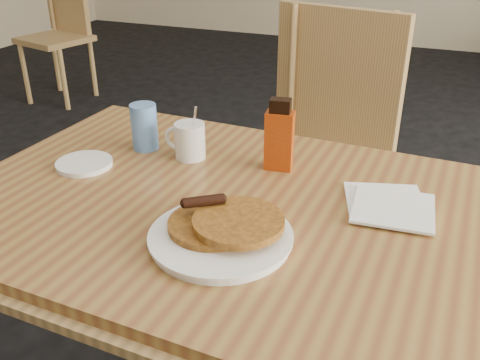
# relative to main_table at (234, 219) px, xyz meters

# --- Properties ---
(main_table) EXTENTS (1.30, 0.91, 0.75)m
(main_table) POSITION_rel_main_table_xyz_m (0.00, 0.00, 0.00)
(main_table) COLOR olive
(main_table) RESTS_ON floor
(chair_main_far) EXTENTS (0.56, 0.56, 1.02)m
(chair_main_far) POSITION_rel_main_table_xyz_m (0.02, 0.76, -0.10)
(chair_main_far) COLOR tan
(chair_main_far) RESTS_ON floor
(chair_wall_extra) EXTENTS (0.51, 0.52, 0.94)m
(chair_wall_extra) POSITION_rel_main_table_xyz_m (-2.32, 2.29, -0.15)
(chair_wall_extra) COLOR tan
(chair_wall_extra) RESTS_ON floor
(pancake_plate) EXTENTS (0.27, 0.27, 0.07)m
(pancake_plate) POSITION_rel_main_table_xyz_m (0.03, -0.14, 0.06)
(pancake_plate) COLOR white
(pancake_plate) RESTS_ON main_table
(coffee_mug) EXTENTS (0.11, 0.08, 0.14)m
(coffee_mug) POSITION_rel_main_table_xyz_m (-0.19, 0.17, 0.09)
(coffee_mug) COLOR white
(coffee_mug) RESTS_ON main_table
(syrup_bottle) EXTENTS (0.07, 0.05, 0.17)m
(syrup_bottle) POSITION_rel_main_table_xyz_m (0.03, 0.20, 0.12)
(syrup_bottle) COLOR maroon
(syrup_bottle) RESTS_ON main_table
(napkin_stack) EXTENTS (0.21, 0.22, 0.01)m
(napkin_stack) POSITION_rel_main_table_xyz_m (0.31, 0.10, 0.05)
(napkin_stack) COLOR white
(napkin_stack) RESTS_ON main_table
(blue_tumbler) EXTENTS (0.09, 0.09, 0.12)m
(blue_tumbler) POSITION_rel_main_table_xyz_m (-0.32, 0.18, 0.10)
(blue_tumbler) COLOR #5B8DD6
(blue_tumbler) RESTS_ON main_table
(side_saucer) EXTENTS (0.15, 0.15, 0.01)m
(side_saucer) POSITION_rel_main_table_xyz_m (-0.41, 0.03, 0.05)
(side_saucer) COLOR white
(side_saucer) RESTS_ON main_table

